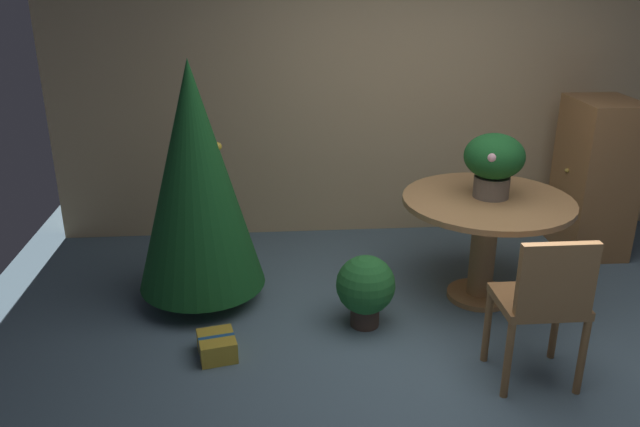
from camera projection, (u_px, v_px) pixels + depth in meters
name	position (u px, v px, depth m)	size (l,w,h in m)	color
ground_plane	(464.00, 363.00, 3.93)	(6.60, 6.60, 0.00)	slate
back_wall_panel	(403.00, 86.00, 5.50)	(6.00, 0.10, 2.60)	tan
round_dining_table	(486.00, 223.00, 4.49)	(1.18, 1.18, 0.77)	#B27F4C
flower_vase	(494.00, 161.00, 4.36)	(0.41, 0.41, 0.45)	#665B51
wooden_chair_near	(544.00, 300.00, 3.54)	(0.47, 0.40, 0.94)	#9E6B3D
holiday_tree	(196.00, 178.00, 4.33)	(0.89, 0.89, 1.73)	brown
gift_box_gold	(217.00, 346.00, 3.98)	(0.27, 0.30, 0.14)	gold
wooden_cabinet	(595.00, 177.00, 5.27)	(0.50, 0.63, 1.28)	#9E6B3D
potted_plant	(366.00, 287.00, 4.24)	(0.40, 0.40, 0.50)	#4C382D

